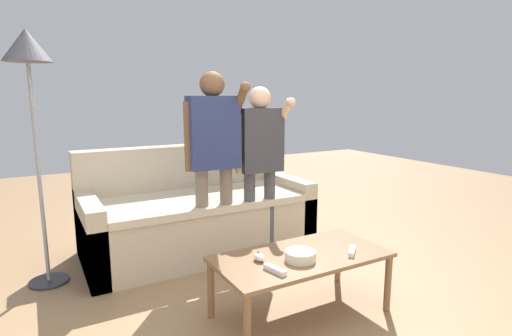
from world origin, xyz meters
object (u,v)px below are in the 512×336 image
at_px(game_remote_nunchuk, 259,257).
at_px(player_right, 260,153).
at_px(coffee_table, 301,261).
at_px(player_center, 213,147).
at_px(snack_bowl, 300,256).
at_px(game_remote_wand_near, 275,270).
at_px(game_remote_wand_far, 352,251).
at_px(couch, 196,215).
at_px(floor_lamp, 29,68).

bearing_deg(game_remote_nunchuk, player_right, 59.84).
height_order(coffee_table, player_center, player_center).
distance_m(snack_bowl, game_remote_wand_near, 0.23).
height_order(coffee_table, game_remote_nunchuk, game_remote_nunchuk).
height_order(snack_bowl, player_center, player_center).
bearing_deg(game_remote_wand_far, player_right, 93.05).
bearing_deg(couch, coffee_table, -83.28).
relative_size(couch, game_remote_wand_near, 12.32).
xyz_separation_m(couch, game_remote_nunchuk, (-0.11, -1.34, 0.11)).
xyz_separation_m(snack_bowl, game_remote_wand_near, (-0.22, -0.07, -0.01)).
xyz_separation_m(couch, floor_lamp, (-1.22, -0.11, 1.25)).
bearing_deg(player_right, game_remote_wand_far, -86.95).
xyz_separation_m(snack_bowl, game_remote_nunchuk, (-0.22, 0.12, -0.01)).
bearing_deg(player_right, coffee_table, -104.11).
height_order(snack_bowl, game_remote_wand_near, snack_bowl).
distance_m(coffee_table, player_center, 1.16).
height_order(coffee_table, player_right, player_right).
bearing_deg(game_remote_nunchuk, player_center, 83.29).
xyz_separation_m(snack_bowl, player_right, (0.29, 1.00, 0.49)).
bearing_deg(coffee_table, game_remote_wand_far, -25.52).
bearing_deg(game_remote_wand_far, player_center, 112.84).
distance_m(couch, floor_lamp, 1.75).
height_order(floor_lamp, player_center, floor_lamp).
bearing_deg(couch, player_center, -90.96).
relative_size(game_remote_wand_near, game_remote_wand_far, 1.20).
height_order(couch, game_remote_wand_near, couch).
distance_m(snack_bowl, game_remote_wand_far, 0.36).
height_order(snack_bowl, player_right, player_right).
height_order(couch, coffee_table, couch).
height_order(floor_lamp, game_remote_wand_near, floor_lamp).
distance_m(couch, player_right, 0.85).
relative_size(player_right, game_remote_wand_far, 11.03).
bearing_deg(snack_bowl, player_center, 96.35).
height_order(coffee_table, game_remote_wand_far, game_remote_wand_far).
relative_size(game_remote_nunchuk, game_remote_wand_near, 0.55).
distance_m(game_remote_nunchuk, player_right, 1.13).
bearing_deg(game_remote_wand_near, snack_bowl, 16.43).
relative_size(player_center, game_remote_wand_near, 9.86).
distance_m(floor_lamp, player_center, 1.39).
height_order(snack_bowl, game_remote_wand_far, snack_bowl).
xyz_separation_m(game_remote_wand_near, game_remote_wand_far, (0.57, -0.01, 0.00)).
relative_size(coffee_table, snack_bowl, 5.89).
bearing_deg(player_center, couch, 89.04).
distance_m(snack_bowl, player_right, 1.15).
bearing_deg(player_center, player_right, -3.99).
distance_m(game_remote_nunchuk, player_center, 1.07).
relative_size(couch, snack_bowl, 10.49).
distance_m(floor_lamp, player_right, 1.78).
relative_size(player_center, game_remote_wand_far, 11.86).
xyz_separation_m(game_remote_nunchuk, player_right, (0.51, 0.88, 0.49)).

